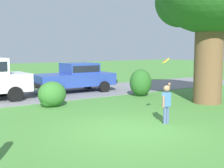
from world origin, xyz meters
TOP-DOWN VIEW (x-y plane):
  - ground_plane at (0.00, 0.00)m, footprint 80.00×80.00m
  - driveway_strip at (0.00, 7.66)m, footprint 28.00×4.40m
  - shrub_centre_left at (-0.50, 4.58)m, footprint 1.15×0.97m
  - shrub_centre at (4.24, 4.75)m, footprint 1.09×1.05m
  - parked_sedan at (2.21, 7.74)m, footprint 4.43×2.15m
  - child_thrower at (1.41, -0.01)m, footprint 0.43×0.32m
  - frisbee at (1.84, 0.52)m, footprint 0.30×0.27m

SIDE VIEW (x-z plane):
  - ground_plane at x=0.00m, z-range 0.00..0.00m
  - driveway_strip at x=0.00m, z-range 0.00..0.02m
  - shrub_centre_left at x=-0.50m, z-range -0.04..0.99m
  - shrub_centre at x=4.24m, z-range 0.00..1.33m
  - child_thrower at x=1.41m, z-range 0.07..1.36m
  - parked_sedan at x=2.21m, z-range 0.07..1.63m
  - frisbee at x=1.84m, z-range 1.81..2.07m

